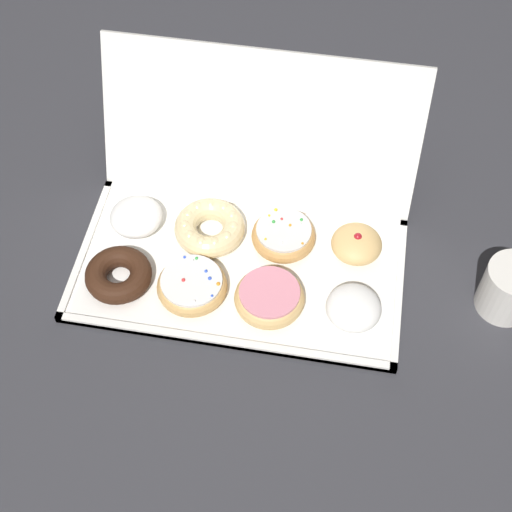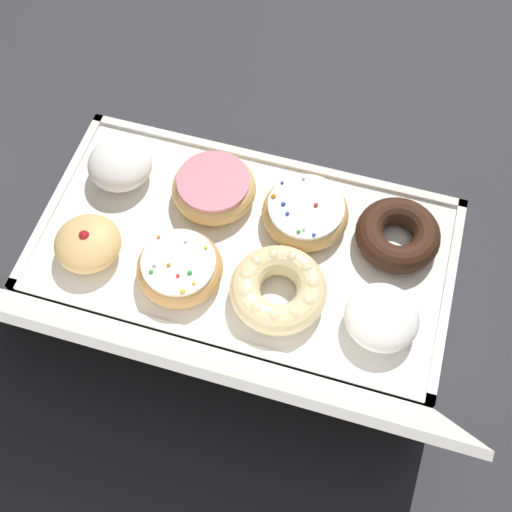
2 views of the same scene
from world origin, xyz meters
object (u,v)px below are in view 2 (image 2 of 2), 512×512
at_px(donut_box, 245,245).
at_px(chocolate_cake_ring_donut_0, 398,235).
at_px(powdered_filled_donut_3, 120,164).
at_px(pink_frosted_donut_2, 214,188).
at_px(sprinkle_donut_1, 305,212).
at_px(powdered_filled_donut_4, 382,317).
at_px(sprinkle_donut_6, 180,268).
at_px(cruller_donut_5, 278,289).
at_px(jelly_filled_donut_7, 88,243).

height_order(donut_box, chocolate_cake_ring_donut_0, chocolate_cake_ring_donut_0).
bearing_deg(powdered_filled_donut_3, donut_box, 163.16).
bearing_deg(pink_frosted_donut_2, donut_box, 135.45).
distance_m(sprinkle_donut_1, pink_frosted_donut_2, 0.13).
height_order(powdered_filled_donut_3, powdered_filled_donut_4, powdered_filled_donut_3).
height_order(chocolate_cake_ring_donut_0, sprinkle_donut_6, sprinkle_donut_6).
height_order(chocolate_cake_ring_donut_0, sprinkle_donut_1, sprinkle_donut_1).
bearing_deg(sprinkle_donut_6, sprinkle_donut_1, -136.38).
relative_size(powdered_filled_donut_3, powdered_filled_donut_4, 0.98).
relative_size(donut_box, sprinkle_donut_1, 4.74).
bearing_deg(sprinkle_donut_1, powdered_filled_donut_3, -0.29).
relative_size(cruller_donut_5, sprinkle_donut_6, 1.11).
distance_m(chocolate_cake_ring_donut_0, powdered_filled_donut_4, 0.12).
xyz_separation_m(sprinkle_donut_1, powdered_filled_donut_3, (0.26, -0.00, 0.01)).
relative_size(pink_frosted_donut_2, powdered_filled_donut_3, 1.28).
bearing_deg(cruller_donut_5, powdered_filled_donut_4, 179.37).
bearing_deg(chocolate_cake_ring_donut_0, pink_frosted_donut_2, -0.52).
height_order(powdered_filled_donut_3, jelly_filled_donut_7, jelly_filled_donut_7).
bearing_deg(chocolate_cake_ring_donut_0, powdered_filled_donut_3, -0.20).
relative_size(chocolate_cake_ring_donut_0, cruller_donut_5, 0.91).
xyz_separation_m(powdered_filled_donut_3, jelly_filled_donut_7, (-0.01, 0.13, -0.00)).
height_order(pink_frosted_donut_2, cruller_donut_5, cruller_donut_5).
xyz_separation_m(donut_box, pink_frosted_donut_2, (0.06, -0.06, 0.02)).
bearing_deg(powdered_filled_donut_3, sprinkle_donut_1, 179.71).
distance_m(cruller_donut_5, jelly_filled_donut_7, 0.25).
relative_size(donut_box, cruller_donut_5, 4.50).
xyz_separation_m(powdered_filled_donut_3, powdered_filled_donut_4, (-0.39, 0.12, -0.00)).
distance_m(donut_box, jelly_filled_donut_7, 0.20).
xyz_separation_m(donut_box, sprinkle_donut_1, (-0.07, -0.06, 0.02)).
height_order(chocolate_cake_ring_donut_0, cruller_donut_5, cruller_donut_5).
height_order(sprinkle_donut_1, pink_frosted_donut_2, sprinkle_donut_1).
distance_m(pink_frosted_donut_2, powdered_filled_donut_3, 0.13).
bearing_deg(powdered_filled_donut_4, donut_box, -18.26).
xyz_separation_m(pink_frosted_donut_2, jelly_filled_donut_7, (0.13, 0.13, 0.00)).
bearing_deg(sprinkle_donut_6, donut_box, -134.02).
bearing_deg(chocolate_cake_ring_donut_0, donut_box, 16.96).
bearing_deg(powdered_filled_donut_4, jelly_filled_donut_7, 0.75).
xyz_separation_m(donut_box, powdered_filled_donut_3, (0.20, -0.06, 0.03)).
bearing_deg(sprinkle_donut_6, jelly_filled_donut_7, 0.47).
bearing_deg(pink_frosted_donut_2, powdered_filled_donut_3, 0.41).
relative_size(chocolate_cake_ring_donut_0, pink_frosted_donut_2, 0.97).
relative_size(pink_frosted_donut_2, powdered_filled_donut_4, 1.25).
bearing_deg(pink_frosted_donut_2, sprinkle_donut_1, 178.96).
bearing_deg(jelly_filled_donut_7, donut_box, -160.13).
xyz_separation_m(chocolate_cake_ring_donut_0, sprinkle_donut_1, (0.12, 0.00, 0.00)).
xyz_separation_m(donut_box, cruller_donut_5, (-0.06, 0.06, 0.03)).
bearing_deg(powdered_filled_donut_4, powdered_filled_donut_3, -17.54).
relative_size(donut_box, sprinkle_donut_6, 4.99).
bearing_deg(cruller_donut_5, pink_frosted_donut_2, -44.72).
bearing_deg(chocolate_cake_ring_donut_0, jelly_filled_donut_7, 18.42).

